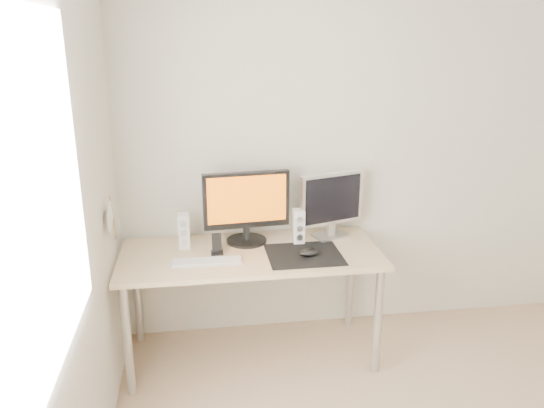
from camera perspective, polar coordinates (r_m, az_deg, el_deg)
wall_back at (r=3.68m, az=11.52°, el=5.48°), size 3.50×0.00×3.50m
wall_left at (r=1.87m, az=-23.56°, el=-7.64°), size 0.00×3.50×3.50m
window_pane at (r=1.78m, az=-24.15°, el=-0.30°), size 0.00×1.30×1.30m
mousepad at (r=3.25m, az=3.48°, el=-5.45°), size 0.45×0.40×0.00m
mouse at (r=3.21m, az=3.94°, el=-5.25°), size 0.12×0.07×0.04m
desk at (r=3.32m, az=-2.30°, el=-6.40°), size 1.60×0.70×0.73m
main_monitor at (r=3.35m, az=-2.77°, el=-0.08°), size 0.55×0.28×0.47m
second_monitor at (r=3.47m, az=6.40°, el=0.21°), size 0.44×0.22×0.43m
speaker_left at (r=3.36m, az=-9.45°, el=-2.88°), size 0.07×0.09×0.22m
speaker_right at (r=3.39m, az=2.87°, el=-2.41°), size 0.07×0.09×0.22m
keyboard at (r=3.15m, az=-6.99°, el=-6.17°), size 0.42×0.13×0.02m
phone_dock at (r=3.26m, az=-5.96°, el=-4.70°), size 0.07×0.06×0.13m
pennant at (r=3.06m, az=-16.93°, el=-1.32°), size 0.01×0.23×0.29m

